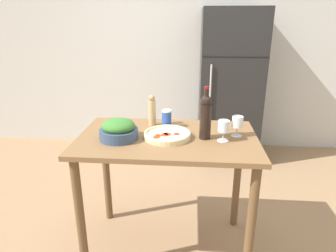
# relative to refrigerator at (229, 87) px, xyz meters

# --- Properties ---
(ground_plane) EXTENTS (14.00, 14.00, 0.00)m
(ground_plane) POSITION_rel_refrigerator_xyz_m (-0.59, -1.67, -0.87)
(ground_plane) COLOR #9E7A56
(wall_back) EXTENTS (6.40, 0.08, 2.60)m
(wall_back) POSITION_rel_refrigerator_xyz_m (-0.59, 0.37, 0.43)
(wall_back) COLOR silver
(wall_back) RESTS_ON ground_plane
(refrigerator) EXTENTS (0.69, 0.67, 1.74)m
(refrigerator) POSITION_rel_refrigerator_xyz_m (0.00, 0.00, 0.00)
(refrigerator) COLOR black
(refrigerator) RESTS_ON ground_plane
(prep_counter) EXTENTS (1.17, 0.72, 0.88)m
(prep_counter) POSITION_rel_refrigerator_xyz_m (-0.59, -1.67, -0.13)
(prep_counter) COLOR brown
(prep_counter) RESTS_ON ground_plane
(wine_bottle) EXTENTS (0.07, 0.07, 0.34)m
(wine_bottle) POSITION_rel_refrigerator_xyz_m (-0.34, -1.68, 0.17)
(wine_bottle) COLOR black
(wine_bottle) RESTS_ON prep_counter
(wine_glass_near) EXTENTS (0.07, 0.07, 0.14)m
(wine_glass_near) POSITION_rel_refrigerator_xyz_m (-0.23, -1.72, 0.11)
(wine_glass_near) COLOR silver
(wine_glass_near) RESTS_ON prep_counter
(wine_glass_far) EXTENTS (0.07, 0.07, 0.14)m
(wine_glass_far) POSITION_rel_refrigerator_xyz_m (-0.13, -1.62, 0.11)
(wine_glass_far) COLOR silver
(wine_glass_far) RESTS_ON prep_counter
(pepper_mill) EXTENTS (0.05, 0.05, 0.23)m
(pepper_mill) POSITION_rel_refrigerator_xyz_m (-0.72, -1.46, 0.12)
(pepper_mill) COLOR tan
(pepper_mill) RESTS_ON prep_counter
(salad_bowl) EXTENTS (0.25, 0.25, 0.13)m
(salad_bowl) POSITION_rel_refrigerator_xyz_m (-0.90, -1.74, 0.08)
(salad_bowl) COLOR #384C6B
(salad_bowl) RESTS_ON prep_counter
(homemade_pizza) EXTENTS (0.31, 0.31, 0.04)m
(homemade_pizza) POSITION_rel_refrigerator_xyz_m (-0.59, -1.69, 0.04)
(homemade_pizza) COLOR beige
(homemade_pizza) RESTS_ON prep_counter
(salt_canister) EXTENTS (0.07, 0.07, 0.13)m
(salt_canister) POSITION_rel_refrigerator_xyz_m (-0.61, -1.49, 0.08)
(salt_canister) COLOR #284CA3
(salt_canister) RESTS_ON prep_counter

